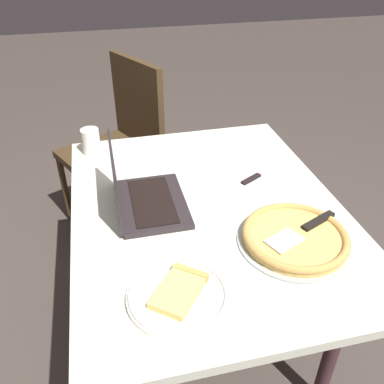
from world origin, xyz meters
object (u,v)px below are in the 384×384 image
object	(u,v)px
dining_table	(207,225)
pizza_plate	(179,294)
table_knife	(258,175)
drink_cup	(91,141)
laptop	(140,196)
pizza_tray	(295,237)
chair_near	(122,139)

from	to	relation	value
dining_table	pizza_plate	bearing A→B (deg)	-25.47
pizza_plate	table_knife	world-z (taller)	pizza_plate
drink_cup	laptop	bearing A→B (deg)	19.03
laptop	dining_table	bearing A→B (deg)	76.94
drink_cup	pizza_plate	bearing A→B (deg)	12.63
pizza_tray	pizza_plate	bearing A→B (deg)	-71.04
laptop	pizza_tray	xyz separation A→B (m)	(0.29, 0.42, -0.03)
pizza_tray	dining_table	bearing A→B (deg)	-138.58
chair_near	pizza_plate	bearing A→B (deg)	1.83
dining_table	pizza_plate	size ratio (longest dim) A/B	4.31
pizza_tray	table_knife	distance (m)	0.38
drink_cup	chair_near	bearing A→B (deg)	163.72
laptop	pizza_plate	bearing A→B (deg)	5.73
laptop	pizza_plate	xyz separation A→B (m)	(0.42, 0.04, -0.03)
drink_cup	dining_table	bearing A→B (deg)	37.33
laptop	drink_cup	distance (m)	0.45
drink_cup	chair_near	size ratio (longest dim) A/B	0.11
table_knife	drink_cup	size ratio (longest dim) A/B	1.94
drink_cup	chair_near	world-z (taller)	chair_near
chair_near	pizza_tray	bearing A→B (deg)	19.33
table_knife	chair_near	distance (m)	0.97
chair_near	table_knife	bearing A→B (deg)	28.73
laptop	pizza_tray	bearing A→B (deg)	56.05
drink_cup	table_knife	bearing A→B (deg)	61.15
pizza_tray	drink_cup	size ratio (longest dim) A/B	3.27
laptop	chair_near	world-z (taller)	laptop
pizza_plate	table_knife	distance (m)	0.66
pizza_plate	drink_cup	bearing A→B (deg)	-167.37
pizza_plate	drink_cup	distance (m)	0.86
pizza_tray	drink_cup	distance (m)	0.91
table_knife	pizza_tray	bearing A→B (deg)	-4.62
pizza_plate	chair_near	distance (m)	1.36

